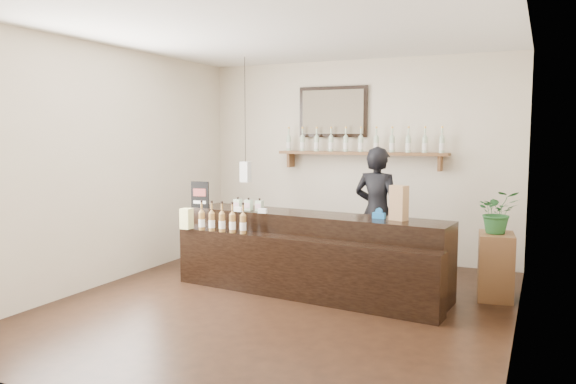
{
  "coord_description": "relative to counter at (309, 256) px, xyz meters",
  "views": [
    {
      "loc": [
        2.43,
        -5.14,
        1.78
      ],
      "look_at": [
        -0.25,
        0.7,
        1.1
      ],
      "focal_mm": 35.0,
      "sensor_mm": 36.0,
      "label": 1
    }
  ],
  "objects": [
    {
      "name": "paper_bag",
      "position": [
        0.99,
        0.05,
        0.64
      ],
      "size": [
        0.2,
        0.17,
        0.37
      ],
      "color": "#976948",
      "rests_on": "counter"
    },
    {
      "name": "ground",
      "position": [
        -0.07,
        -0.59,
        -0.41
      ],
      "size": [
        5.0,
        5.0,
        0.0
      ],
      "primitive_type": "plane",
      "color": "black",
      "rests_on": "ground"
    },
    {
      "name": "counter",
      "position": [
        0.0,
        0.0,
        0.0
      ],
      "size": [
        3.15,
        1.13,
        1.02
      ],
      "color": "black",
      "rests_on": "ground"
    },
    {
      "name": "shopkeeper",
      "position": [
        0.51,
        0.96,
        0.51
      ],
      "size": [
        0.72,
        0.52,
        1.83
      ],
      "primitive_type": "imported",
      "rotation": [
        0.0,
        0.0,
        3.01
      ],
      "color": "black",
      "rests_on": "ground"
    },
    {
      "name": "promo_sign",
      "position": [
        -1.45,
        0.02,
        0.62
      ],
      "size": [
        0.23,
        0.05,
        0.32
      ],
      "color": "black",
      "rests_on": "counter"
    },
    {
      "name": "tape_dispenser",
      "position": [
        0.78,
        0.07,
        0.5
      ],
      "size": [
        0.14,
        0.07,
        0.11
      ],
      "color": "#1967B5",
      "rests_on": "counter"
    },
    {
      "name": "potted_plant",
      "position": [
        1.93,
        0.58,
        0.54
      ],
      "size": [
        0.51,
        0.47,
        0.46
      ],
      "primitive_type": "imported",
      "rotation": [
        0.0,
        0.0,
        0.31
      ],
      "color": "#245A29",
      "rests_on": "side_cabinet"
    },
    {
      "name": "side_cabinet",
      "position": [
        1.93,
        0.58,
        -0.05
      ],
      "size": [
        0.41,
        0.53,
        0.71
      ],
      "color": "brown",
      "rests_on": "ground"
    },
    {
      "name": "room_shell",
      "position": [
        -0.07,
        -0.59,
        1.29
      ],
      "size": [
        5.0,
        5.0,
        5.0
      ],
      "color": "beige",
      "rests_on": "ground"
    },
    {
      "name": "back_wall_decor",
      "position": [
        -0.22,
        1.79,
        1.35
      ],
      "size": [
        2.66,
        0.96,
        1.69
      ],
      "color": "brown",
      "rests_on": "ground"
    }
  ]
}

